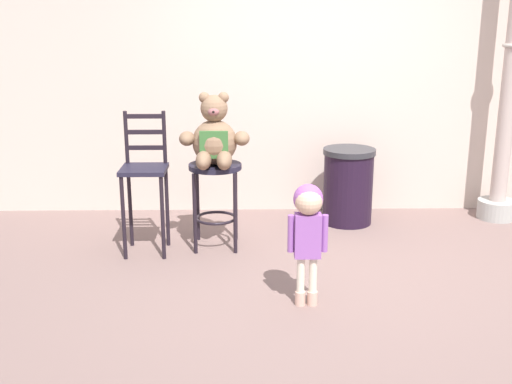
{
  "coord_description": "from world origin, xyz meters",
  "views": [
    {
      "loc": [
        -0.63,
        -4.34,
        1.9
      ],
      "look_at": [
        -0.54,
        0.25,
        0.61
      ],
      "focal_mm": 44.23,
      "sensor_mm": 36.0,
      "label": 1
    }
  ],
  "objects_px": {
    "teddy_bear": "(214,139)",
    "child_walking": "(308,219)",
    "lamppost": "(508,103)",
    "trash_bin": "(348,186)",
    "bar_chair_empty": "(145,176)",
    "bar_stool_with_teddy": "(215,187)"
  },
  "relations": [
    {
      "from": "lamppost",
      "to": "bar_chair_empty",
      "type": "relative_size",
      "value": 2.45
    },
    {
      "from": "teddy_bear",
      "to": "trash_bin",
      "type": "relative_size",
      "value": 0.83
    },
    {
      "from": "bar_stool_with_teddy",
      "to": "bar_chair_empty",
      "type": "xyz_separation_m",
      "value": [
        -0.57,
        -0.1,
        0.12
      ]
    },
    {
      "from": "child_walking",
      "to": "trash_bin",
      "type": "bearing_deg",
      "value": -84.7
    },
    {
      "from": "teddy_bear",
      "to": "child_walking",
      "type": "height_order",
      "value": "teddy_bear"
    },
    {
      "from": "bar_stool_with_teddy",
      "to": "teddy_bear",
      "type": "bearing_deg",
      "value": -90.0
    },
    {
      "from": "trash_bin",
      "to": "child_walking",
      "type": "bearing_deg",
      "value": -107.58
    },
    {
      "from": "teddy_bear",
      "to": "child_walking",
      "type": "xyz_separation_m",
      "value": [
        0.66,
        -1.11,
        -0.32
      ]
    },
    {
      "from": "child_walking",
      "to": "bar_chair_empty",
      "type": "xyz_separation_m",
      "value": [
        -1.22,
        1.04,
        0.03
      ]
    },
    {
      "from": "trash_bin",
      "to": "lamppost",
      "type": "xyz_separation_m",
      "value": [
        1.47,
        0.1,
        0.76
      ]
    },
    {
      "from": "bar_stool_with_teddy",
      "to": "bar_chair_empty",
      "type": "height_order",
      "value": "bar_chair_empty"
    },
    {
      "from": "child_walking",
      "to": "lamppost",
      "type": "height_order",
      "value": "lamppost"
    },
    {
      "from": "bar_stool_with_teddy",
      "to": "teddy_bear",
      "type": "distance_m",
      "value": 0.41
    },
    {
      "from": "trash_bin",
      "to": "lamppost",
      "type": "bearing_deg",
      "value": 3.82
    },
    {
      "from": "teddy_bear",
      "to": "bar_chair_empty",
      "type": "xyz_separation_m",
      "value": [
        -0.57,
        -0.07,
        -0.29
      ]
    },
    {
      "from": "teddy_bear",
      "to": "lamppost",
      "type": "distance_m",
      "value": 2.79
    },
    {
      "from": "child_walking",
      "to": "bar_stool_with_teddy",
      "type": "bearing_deg",
      "value": -37.2
    },
    {
      "from": "child_walking",
      "to": "trash_bin",
      "type": "height_order",
      "value": "child_walking"
    },
    {
      "from": "teddy_bear",
      "to": "trash_bin",
      "type": "bearing_deg",
      "value": 28.05
    },
    {
      "from": "bar_stool_with_teddy",
      "to": "child_walking",
      "type": "xyz_separation_m",
      "value": [
        0.66,
        -1.14,
        0.09
      ]
    },
    {
      "from": "trash_bin",
      "to": "bar_chair_empty",
      "type": "bearing_deg",
      "value": -158.12
    },
    {
      "from": "teddy_bear",
      "to": "lamppost",
      "type": "bearing_deg",
      "value": 15.52
    }
  ]
}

